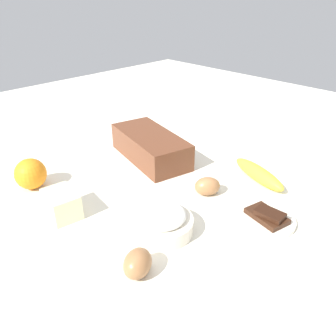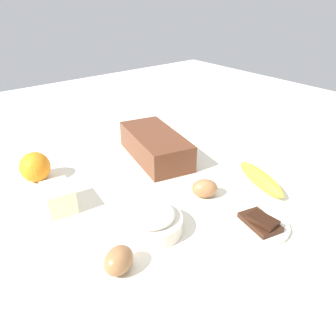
% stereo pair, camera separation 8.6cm
% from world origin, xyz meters
% --- Properties ---
extents(ground_plane, '(2.40, 2.40, 0.02)m').
position_xyz_m(ground_plane, '(0.00, 0.00, -0.01)').
color(ground_plane, silver).
extents(loaf_pan, '(0.30, 0.19, 0.08)m').
position_xyz_m(loaf_pan, '(-0.14, 0.06, 0.04)').
color(loaf_pan, brown).
rests_on(loaf_pan, ground_plane).
extents(flour_bowl, '(0.13, 0.13, 0.06)m').
position_xyz_m(flour_bowl, '(0.14, -0.16, 0.03)').
color(flour_bowl, silver).
rests_on(flour_bowl, ground_plane).
extents(banana, '(0.19, 0.10, 0.04)m').
position_xyz_m(banana, '(0.17, 0.18, 0.02)').
color(banana, yellow).
rests_on(banana, ground_plane).
extents(orange_fruit, '(0.08, 0.08, 0.08)m').
position_xyz_m(orange_fruit, '(-0.23, -0.28, 0.04)').
color(orange_fruit, orange).
rests_on(orange_fruit, ground_plane).
extents(butter_block, '(0.10, 0.08, 0.06)m').
position_xyz_m(butter_block, '(-0.06, -0.28, 0.03)').
color(butter_block, '#F4EDB2').
rests_on(butter_block, ground_plane).
extents(egg_near_butter, '(0.08, 0.08, 0.05)m').
position_xyz_m(egg_near_butter, '(0.12, 0.02, 0.02)').
color(egg_near_butter, '#A36D42').
rests_on(egg_near_butter, ground_plane).
extents(egg_beside_bowl, '(0.08, 0.08, 0.05)m').
position_xyz_m(egg_beside_bowl, '(0.20, -0.28, 0.03)').
color(egg_beside_bowl, '#9B683F').
rests_on(egg_beside_bowl, ground_plane).
extents(chocolate_plate, '(0.13, 0.13, 0.03)m').
position_xyz_m(chocolate_plate, '(0.29, 0.03, 0.01)').
color(chocolate_plate, silver).
rests_on(chocolate_plate, ground_plane).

